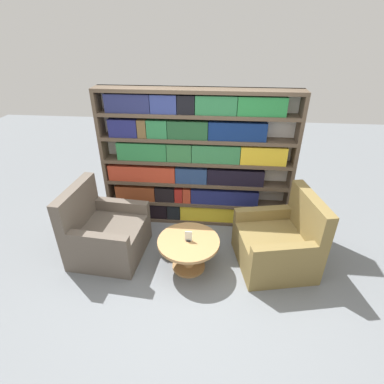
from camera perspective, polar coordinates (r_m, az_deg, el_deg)
name	(u,v)px	position (r m, az deg, el deg)	size (l,w,h in m)	color
ground_plane	(188,281)	(3.90, -0.83, -16.60)	(14.00, 14.00, 0.00)	slate
bookshelf	(194,161)	(4.43, 0.36, 5.90)	(2.80, 0.30, 2.06)	silver
armchair_left	(105,234)	(4.25, -16.22, -7.64)	(0.97, 0.97, 1.00)	brown
armchair_right	(279,244)	(4.08, 16.19, -9.43)	(1.07, 1.07, 1.00)	olive
coffee_table	(189,248)	(3.87, -0.66, -10.64)	(0.78, 0.78, 0.44)	#AD7F4C
table_sign	(188,237)	(3.75, -0.68, -8.53)	(0.09, 0.06, 0.14)	black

